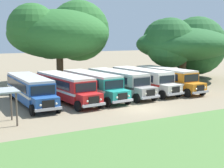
{
  "coord_description": "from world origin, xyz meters",
  "views": [
    {
      "loc": [
        -16.69,
        -24.49,
        6.78
      ],
      "look_at": [
        0.0,
        5.95,
        1.6
      ],
      "focal_mm": 51.07,
      "sensor_mm": 36.0,
      "label": 1
    }
  ],
  "objects_px": {
    "parked_bus_slot_1": "(66,86)",
    "parked_bus_slot_5": "(167,78)",
    "parked_bus_slot_2": "(92,84)",
    "broad_shade_tree": "(61,33)",
    "secondary_tree": "(184,44)",
    "parked_bus_slot_0": "(30,89)",
    "parked_bus_slot_4": "(143,79)",
    "parked_bus_slot_3": "(118,81)"
  },
  "relations": [
    {
      "from": "parked_bus_slot_3",
      "to": "broad_shade_tree",
      "type": "bearing_deg",
      "value": -173.64
    },
    {
      "from": "parked_bus_slot_0",
      "to": "parked_bus_slot_1",
      "type": "xyz_separation_m",
      "value": [
        3.64,
        -0.35,
        0.0
      ]
    },
    {
      "from": "secondary_tree",
      "to": "parked_bus_slot_2",
      "type": "bearing_deg",
      "value": -159.14
    },
    {
      "from": "parked_bus_slot_2",
      "to": "broad_shade_tree",
      "type": "height_order",
      "value": "broad_shade_tree"
    },
    {
      "from": "parked_bus_slot_5",
      "to": "secondary_tree",
      "type": "relative_size",
      "value": 0.65
    },
    {
      "from": "parked_bus_slot_4",
      "to": "secondary_tree",
      "type": "relative_size",
      "value": 0.65
    },
    {
      "from": "parked_bus_slot_3",
      "to": "parked_bus_slot_5",
      "type": "bearing_deg",
      "value": 82.66
    },
    {
      "from": "parked_bus_slot_0",
      "to": "parked_bus_slot_2",
      "type": "relative_size",
      "value": 0.99
    },
    {
      "from": "parked_bus_slot_3",
      "to": "parked_bus_slot_4",
      "type": "distance_m",
      "value": 3.62
    },
    {
      "from": "parked_bus_slot_5",
      "to": "broad_shade_tree",
      "type": "bearing_deg",
      "value": -144.84
    },
    {
      "from": "parked_bus_slot_4",
      "to": "secondary_tree",
      "type": "xyz_separation_m",
      "value": [
        12.42,
        6.87,
        4.03
      ]
    },
    {
      "from": "parked_bus_slot_0",
      "to": "broad_shade_tree",
      "type": "height_order",
      "value": "broad_shade_tree"
    },
    {
      "from": "parked_bus_slot_1",
      "to": "parked_bus_slot_4",
      "type": "height_order",
      "value": "same"
    },
    {
      "from": "parked_bus_slot_1",
      "to": "secondary_tree",
      "type": "height_order",
      "value": "secondary_tree"
    },
    {
      "from": "parked_bus_slot_2",
      "to": "parked_bus_slot_5",
      "type": "xyz_separation_m",
      "value": [
        10.45,
        0.1,
        0.0
      ]
    },
    {
      "from": "parked_bus_slot_0",
      "to": "parked_bus_slot_4",
      "type": "xyz_separation_m",
      "value": [
        14.0,
        0.52,
        0.0
      ]
    },
    {
      "from": "parked_bus_slot_4",
      "to": "broad_shade_tree",
      "type": "bearing_deg",
      "value": -157.19
    },
    {
      "from": "parked_bus_slot_0",
      "to": "broad_shade_tree",
      "type": "distance_m",
      "value": 15.69
    },
    {
      "from": "parked_bus_slot_1",
      "to": "parked_bus_slot_0",
      "type": "bearing_deg",
      "value": -101.19
    },
    {
      "from": "parked_bus_slot_3",
      "to": "parked_bus_slot_4",
      "type": "xyz_separation_m",
      "value": [
        3.61,
        0.26,
        0.0
      ]
    },
    {
      "from": "parked_bus_slot_2",
      "to": "parked_bus_slot_4",
      "type": "height_order",
      "value": "same"
    },
    {
      "from": "parked_bus_slot_3",
      "to": "broad_shade_tree",
      "type": "height_order",
      "value": "broad_shade_tree"
    },
    {
      "from": "parked_bus_slot_3",
      "to": "parked_bus_slot_4",
      "type": "relative_size",
      "value": 1.0
    },
    {
      "from": "broad_shade_tree",
      "to": "parked_bus_slot_4",
      "type": "bearing_deg",
      "value": -62.41
    },
    {
      "from": "parked_bus_slot_1",
      "to": "parked_bus_slot_4",
      "type": "xyz_separation_m",
      "value": [
        10.35,
        0.87,
        0.0
      ]
    },
    {
      "from": "parked_bus_slot_0",
      "to": "parked_bus_slot_4",
      "type": "height_order",
      "value": "same"
    },
    {
      "from": "parked_bus_slot_0",
      "to": "parked_bus_slot_1",
      "type": "height_order",
      "value": "same"
    },
    {
      "from": "parked_bus_slot_1",
      "to": "parked_bus_slot_5",
      "type": "bearing_deg",
      "value": 85.98
    },
    {
      "from": "parked_bus_slot_2",
      "to": "parked_bus_slot_5",
      "type": "bearing_deg",
      "value": 85.17
    },
    {
      "from": "parked_bus_slot_1",
      "to": "parked_bus_slot_2",
      "type": "bearing_deg",
      "value": 89.6
    },
    {
      "from": "parked_bus_slot_0",
      "to": "secondary_tree",
      "type": "bearing_deg",
      "value": 105.06
    },
    {
      "from": "parked_bus_slot_5",
      "to": "broad_shade_tree",
      "type": "relative_size",
      "value": 0.7
    },
    {
      "from": "parked_bus_slot_4",
      "to": "parked_bus_slot_5",
      "type": "bearing_deg",
      "value": 77.19
    },
    {
      "from": "parked_bus_slot_3",
      "to": "parked_bus_slot_4",
      "type": "height_order",
      "value": "same"
    },
    {
      "from": "parked_bus_slot_1",
      "to": "parked_bus_slot_5",
      "type": "distance_m",
      "value": 13.7
    },
    {
      "from": "parked_bus_slot_3",
      "to": "broad_shade_tree",
      "type": "xyz_separation_m",
      "value": [
        -2.56,
        12.07,
        5.73
      ]
    },
    {
      "from": "parked_bus_slot_2",
      "to": "secondary_tree",
      "type": "relative_size",
      "value": 0.65
    },
    {
      "from": "broad_shade_tree",
      "to": "secondary_tree",
      "type": "bearing_deg",
      "value": -14.87
    },
    {
      "from": "parked_bus_slot_1",
      "to": "secondary_tree",
      "type": "bearing_deg",
      "value": 103.08
    },
    {
      "from": "parked_bus_slot_4",
      "to": "parked_bus_slot_2",
      "type": "bearing_deg",
      "value": -90.21
    },
    {
      "from": "parked_bus_slot_1",
      "to": "parked_bus_slot_2",
      "type": "distance_m",
      "value": 3.26
    },
    {
      "from": "secondary_tree",
      "to": "parked_bus_slot_4",
      "type": "bearing_deg",
      "value": -151.04
    }
  ]
}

